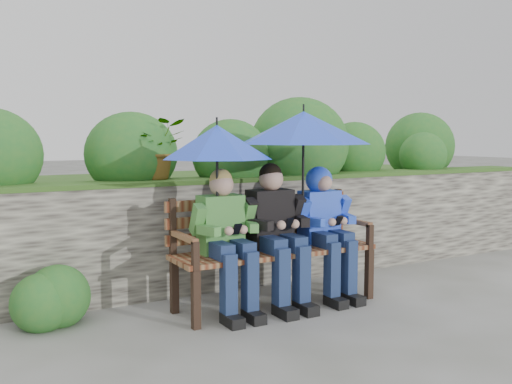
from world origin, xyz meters
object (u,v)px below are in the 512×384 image
boy_left (226,234)px  umbrella_right (303,128)px  umbrella_left (217,142)px  boy_right (325,220)px  boy_middle (276,228)px  park_bench (271,242)px

boy_left → umbrella_right: 1.13m
umbrella_left → umbrella_right: (0.81, 0.00, 0.12)m
boy_right → umbrella_right: size_ratio=1.02×
umbrella_left → boy_left: bearing=-33.9°
umbrella_left → boy_right: bearing=-1.4°
boy_left → boy_right: 0.97m
boy_left → boy_middle: size_ratio=0.97×
boy_left → umbrella_right: (0.75, 0.04, 0.84)m
boy_right → umbrella_right: 0.83m
boy_middle → umbrella_right: umbrella_right is taller
boy_middle → boy_right: size_ratio=1.04×
park_bench → boy_middle: bearing=-91.1°
park_bench → boy_middle: (-0.00, -0.09, 0.13)m
boy_left → umbrella_right: size_ratio=1.03×
boy_right → umbrella_left: 1.23m
boy_left → umbrella_left: size_ratio=1.30×
park_bench → boy_right: size_ratio=1.52×
boy_left → boy_right: size_ratio=1.01×
park_bench → boy_right: 0.54m
umbrella_left → umbrella_right: umbrella_right is taller
boy_middle → boy_right: (0.51, 0.02, 0.03)m
umbrella_right → boy_left: bearing=-176.9°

